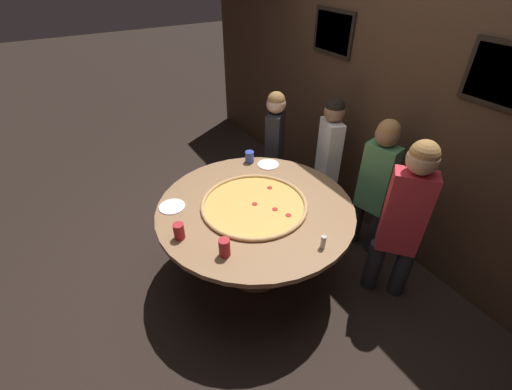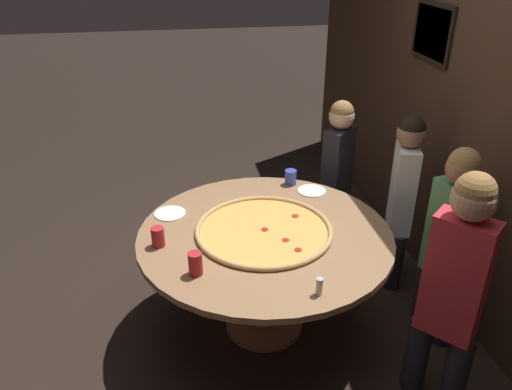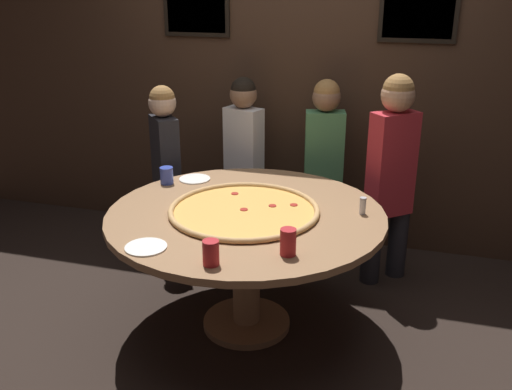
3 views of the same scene
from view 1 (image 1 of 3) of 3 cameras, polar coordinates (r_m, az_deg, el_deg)
name	(u,v)px [view 1 (image 1 of 3)]	position (r m, az deg, el deg)	size (l,w,h in m)	color
ground_plane	(256,270)	(3.21, -0.08, -12.36)	(24.00, 24.00, 0.00)	black
back_wall	(392,104)	(3.27, 21.77, 13.92)	(6.40, 0.08, 2.60)	#3D281C
dining_table	(255,219)	(2.79, -0.09, -4.02)	(1.56, 1.56, 0.74)	#936B47
giant_pizza	(254,204)	(2.70, -0.30, -1.59)	(0.85, 0.85, 0.03)	#E5A84C
drink_cup_far_right	(224,247)	(2.27, -5.27, -8.70)	(0.08, 0.08, 0.13)	#B22328
drink_cup_front_edge	(179,231)	(2.45, -12.71, -5.90)	(0.08, 0.08, 0.12)	#B22328
drink_cup_far_left	(250,157)	(3.25, -1.08, 6.38)	(0.08, 0.08, 0.11)	#384CB7
white_plate_far_back	(172,207)	(2.77, -13.81, -1.89)	(0.21, 0.21, 0.01)	white
white_plate_beside_cup	(268,164)	(3.23, 2.04, 5.11)	(0.20, 0.20, 0.01)	white
condiment_shaker	(323,242)	(2.37, 11.14, -7.66)	(0.04, 0.04, 0.10)	silver
diner_far_left	(376,181)	(3.16, 19.41, 2.21)	(0.35, 0.20, 1.32)	#232328
diner_centre_back	(275,144)	(3.64, 3.14, 8.55)	(0.30, 0.32, 1.28)	#232328
diner_far_right	(404,216)	(2.73, 23.46, -3.25)	(0.35, 0.33, 1.42)	#232328
diner_side_left	(329,154)	(3.48, 12.01, 6.72)	(0.35, 0.22, 1.31)	#232328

